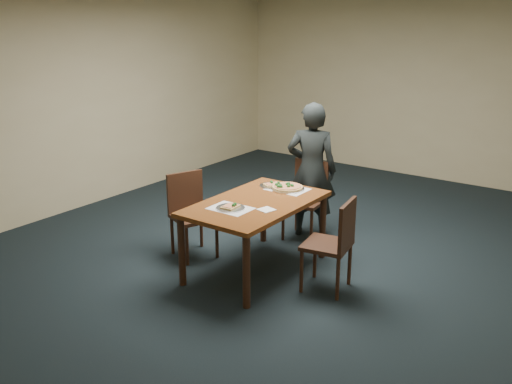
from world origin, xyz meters
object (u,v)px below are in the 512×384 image
Objects in this scene: dining_table at (256,210)px; diner at (312,170)px; slice_plate_far at (272,185)px; pizza_pan at (287,187)px; chair_far at (307,195)px; chair_right at (335,240)px; slice_plate_near at (231,207)px; chair_left at (190,209)px.

diner reaches higher than dining_table.
dining_table is 5.36× the size of slice_plate_far.
diner reaches higher than pizza_pan.
chair_far is 0.65m from slice_plate_far.
chair_right reaches higher than slice_plate_near.
diner is 4.42× the size of pizza_pan.
diner is at bearing -149.92° from chair_right.
dining_table is 1.20m from diner.
diner is (0.01, 0.07, 0.28)m from chair_far.
chair_far reaches higher than slice_plate_near.
dining_table is at bearing -64.22° from chair_left.
dining_table is 0.34m from slice_plate_near.
diner is (0.78, 1.26, 0.28)m from chair_left.
slice_plate_far is (0.67, 0.60, 0.25)m from chair_left.
chair_right is at bearing -64.10° from chair_left.
slice_plate_far is at bearing 58.31° from diner.
slice_plate_far is at bearing 106.98° from dining_table.
chair_right is 3.25× the size of slice_plate_near.
chair_right is 1.04m from slice_plate_near.
chair_left is (-0.83, -0.07, -0.14)m from dining_table.
slice_plate_near is at bearing -103.13° from dining_table.
diner is at bearing 80.72° from slice_plate_far.
slice_plate_near is (-0.11, -0.84, -0.01)m from pizza_pan.
chair_far is at bearing 93.40° from dining_table.
diner is at bearing -10.62° from chair_left.
chair_right is at bearing -24.08° from slice_plate_far.
dining_table is at bearing -93.60° from pizza_pan.
chair_right is 0.98m from pizza_pan.
chair_right is 3.25× the size of slice_plate_far.
pizza_pan reaches higher than slice_plate_far.
slice_plate_far is (-1.02, 0.46, 0.25)m from chair_right.
dining_table is at bearing -73.02° from slice_plate_far.
chair_far reaches higher than dining_table.
chair_left and chair_right have the same top height.
chair_left is 0.93m from slice_plate_far.
pizza_pan is (-0.83, 0.45, 0.26)m from chair_right.
diner is 0.67m from pizza_pan.
chair_far and chair_left have the same top height.
chair_left is 1.00× the size of chair_right.
slice_plate_near is 1.00× the size of slice_plate_far.
chair_left is 0.57× the size of diner.
slice_plate_near is at bearing -76.68° from chair_right.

